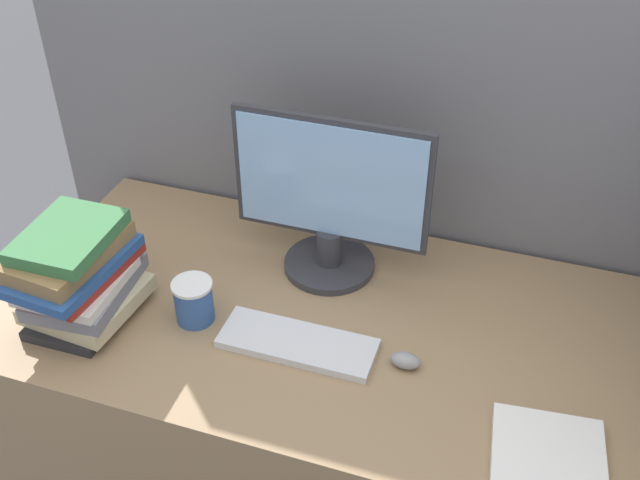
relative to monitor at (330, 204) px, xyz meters
name	(u,v)px	position (x,y,z in m)	size (l,w,h in m)	color
cubicle_panel_rear	(373,197)	(0.05, 0.25, -0.13)	(1.96, 0.04, 1.62)	slate
desk	(324,419)	(0.05, -0.19, -0.57)	(1.56, 0.80, 0.74)	#937551
monitor	(330,204)	(0.00, 0.00, 0.00)	(0.49, 0.23, 0.43)	#333338
keyboard	(298,343)	(0.02, -0.30, -0.19)	(0.36, 0.13, 0.02)	silver
mouse	(405,361)	(0.27, -0.28, -0.18)	(0.07, 0.04, 0.04)	gray
coffee_cup	(194,301)	(-0.24, -0.29, -0.14)	(0.10, 0.10, 0.11)	#335999
book_stack	(78,275)	(-0.50, -0.36, -0.08)	(0.26, 0.32, 0.25)	#262628
paper_pile	(548,459)	(0.59, -0.45, -0.18)	(0.24, 0.24, 0.02)	white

